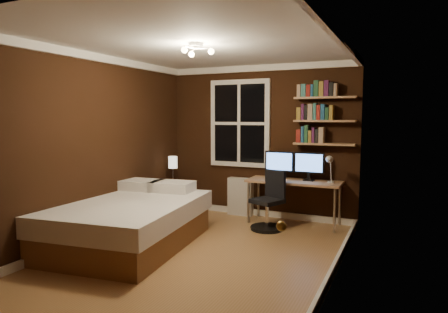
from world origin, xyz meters
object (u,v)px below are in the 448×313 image
at_px(bed, 129,222).
at_px(desk_lamp, 330,169).
at_px(monitor_left, 279,165).
at_px(nightstand, 173,198).
at_px(radiator, 240,196).
at_px(desk, 294,184).
at_px(bedside_lamp, 173,169).
at_px(office_chair, 269,208).
at_px(monitor_right, 309,167).

height_order(bed, desk_lamp, desk_lamp).
xyz_separation_m(bed, desk_lamp, (2.22, 1.82, 0.59)).
bearing_deg(monitor_left, bed, -125.57).
xyz_separation_m(nightstand, radiator, (1.06, 0.43, 0.04)).
distance_m(desk, desk_lamp, 0.63).
bearing_deg(nightstand, bedside_lamp, 0.00).
height_order(monitor_left, desk_lamp, desk_lamp).
height_order(nightstand, radiator, radiator).
bearing_deg(desk, bed, -131.32).
bearing_deg(bedside_lamp, radiator, 22.00).
height_order(nightstand, bedside_lamp, bedside_lamp).
distance_m(nightstand, monitor_left, 1.90).
bearing_deg(office_chair, desk_lamp, 48.06).
height_order(bedside_lamp, desk, bedside_lamp).
bearing_deg(bed, nightstand, 95.29).
height_order(nightstand, monitor_right, monitor_right).
relative_size(bed, desk_lamp, 5.25).
relative_size(nightstand, office_chair, 0.64).
xyz_separation_m(bedside_lamp, desk, (2.03, 0.25, -0.15)).
height_order(radiator, office_chair, office_chair).
bearing_deg(bed, bedside_lamp, 95.29).
relative_size(bed, monitor_right, 4.99).
height_order(bed, office_chair, office_chair).
bearing_deg(monitor_right, radiator, 174.94).
xyz_separation_m(bed, desk, (1.67, 1.90, 0.31)).
height_order(desk, desk_lamp, desk_lamp).
height_order(bedside_lamp, monitor_left, monitor_left).
xyz_separation_m(bed, nightstand, (-0.36, 1.65, -0.03)).
xyz_separation_m(monitor_left, desk_lamp, (0.81, -0.15, 0.00)).
distance_m(monitor_right, office_chair, 0.91).
relative_size(radiator, desk, 0.44).
bearing_deg(nightstand, bed, -73.92).
height_order(bed, desk, bed).
distance_m(bedside_lamp, radiator, 1.24).
bearing_deg(bed, desk_lamp, 32.24).
relative_size(bedside_lamp, monitor_left, 0.94).
relative_size(monitor_left, office_chair, 0.53).
xyz_separation_m(bed, radiator, (0.71, 2.08, 0.01)).
height_order(bed, nightstand, bed).
relative_size(nightstand, bedside_lamp, 1.29).
height_order(radiator, monitor_right, monitor_right).
bearing_deg(nightstand, desk, 10.91).
xyz_separation_m(bedside_lamp, office_chair, (1.77, -0.19, -0.46)).
bearing_deg(desk_lamp, radiator, 170.35).
bearing_deg(bed, desk, 41.68).
distance_m(bed, nightstand, 1.68).
bearing_deg(radiator, desk, -10.36).
bearing_deg(nightstand, office_chair, -2.34).
distance_m(desk, monitor_left, 0.39).
relative_size(bedside_lamp, radiator, 0.69).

